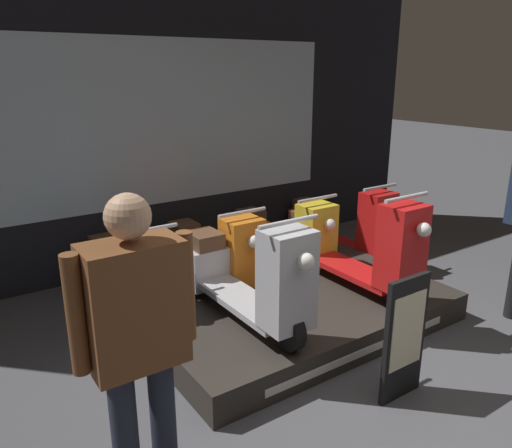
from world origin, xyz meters
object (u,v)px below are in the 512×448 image
(scooter_display_left, at_px, (245,277))
(person_left_browsing, at_px, (137,330))
(scooter_backrow_3, at_px, (343,226))
(scooter_display_right, at_px, (354,248))
(scooter_backrow_0, at_px, (130,276))
(scooter_backrow_2, at_px, (284,240))
(price_sign_board, at_px, (405,338))
(scooter_backrow_1, at_px, (214,256))

(scooter_display_left, relative_size, person_left_browsing, 0.99)
(scooter_backrow_3, distance_m, person_left_browsing, 3.81)
(scooter_display_right, height_order, person_left_browsing, person_left_browsing)
(scooter_backrow_0, bearing_deg, scooter_backrow_2, 0.00)
(scooter_display_left, xyz_separation_m, scooter_backrow_2, (1.17, 1.06, -0.24))
(scooter_backrow_2, xyz_separation_m, person_left_browsing, (-2.36, -1.96, 0.58))
(scooter_display_left, height_order, price_sign_board, scooter_display_left)
(scooter_display_left, bearing_deg, scooter_backrow_0, 116.59)
(scooter_backrow_1, relative_size, person_left_browsing, 0.99)
(scooter_backrow_2, height_order, price_sign_board, scooter_backrow_2)
(scooter_display_left, relative_size, scooter_backrow_2, 1.00)
(scooter_display_right, xyz_separation_m, scooter_backrow_3, (0.89, 1.06, -0.24))
(scooter_backrow_1, xyz_separation_m, person_left_browsing, (-1.51, -1.96, 0.58))
(scooter_display_right, bearing_deg, scooter_backrow_1, 127.65)
(scooter_backrow_1, height_order, person_left_browsing, person_left_browsing)
(scooter_display_right, distance_m, scooter_backrow_0, 1.99)
(scooter_display_right, xyz_separation_m, scooter_backrow_1, (-0.81, 1.06, -0.24))
(price_sign_board, bearing_deg, person_left_browsing, 173.36)
(scooter_backrow_0, distance_m, scooter_backrow_3, 2.55)
(person_left_browsing, distance_m, price_sign_board, 1.78)
(scooter_display_left, distance_m, scooter_display_right, 1.14)
(scooter_display_left, height_order, person_left_browsing, person_left_browsing)
(scooter_display_left, bearing_deg, scooter_backrow_1, 73.01)
(scooter_display_left, xyz_separation_m, scooter_backrow_1, (0.32, 1.06, -0.24))
(scooter_backrow_0, relative_size, scooter_backrow_1, 1.00)
(scooter_backrow_1, bearing_deg, scooter_display_left, -106.99)
(scooter_backrow_0, bearing_deg, scooter_display_right, -32.37)
(person_left_browsing, bearing_deg, scooter_display_right, 21.31)
(scooter_backrow_0, distance_m, price_sign_board, 2.39)
(scooter_backrow_0, height_order, person_left_browsing, person_left_browsing)
(person_left_browsing, bearing_deg, scooter_display_left, 37.37)
(scooter_backrow_1, bearing_deg, scooter_backrow_3, 0.00)
(scooter_backrow_3, relative_size, price_sign_board, 1.83)
(scooter_display_left, relative_size, scooter_display_right, 1.00)
(scooter_display_left, height_order, scooter_backrow_1, scooter_display_left)
(scooter_backrow_3, bearing_deg, scooter_backrow_0, 180.00)
(scooter_backrow_0, xyz_separation_m, price_sign_board, (1.03, -2.16, 0.08))
(scooter_backrow_0, bearing_deg, price_sign_board, -64.44)
(scooter_backrow_0, bearing_deg, person_left_browsing, -108.55)
(scooter_backrow_0, distance_m, person_left_browsing, 2.15)
(scooter_display_right, distance_m, price_sign_board, 1.28)
(scooter_backrow_1, height_order, scooter_backrow_2, same)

